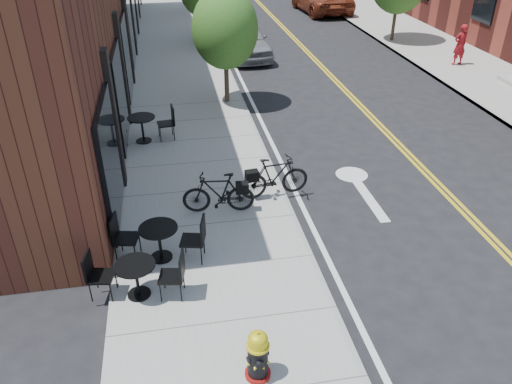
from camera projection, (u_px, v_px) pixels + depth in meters
ground at (313, 260)px, 10.20m from camera, size 120.00×120.00×0.00m
sidewalk_near at (186, 95)px, 18.30m from camera, size 4.00×70.00×0.12m
sidewalk_far at (484, 77)px, 20.13m from camera, size 4.00×70.00×0.12m
tree_near_a at (225, 29)px, 16.36m from camera, size 2.20×2.20×3.81m
fire_hydrant at (258, 355)px, 7.39m from camera, size 0.51×0.51×0.91m
bicycle_left at (218, 193)px, 11.28m from camera, size 1.68×0.66×0.99m
bicycle_right at (275, 177)px, 11.88m from camera, size 1.74×0.67×1.02m
bistro_set_a at (159, 238)px, 9.81m from camera, size 1.82×0.92×0.96m
bistro_set_b at (136, 275)px, 8.90m from camera, size 1.73×0.85×0.91m
bistro_set_c at (142, 126)px, 14.52m from camera, size 1.88×0.88×1.00m
parked_car_a at (245, 40)px, 22.49m from camera, size 2.11×4.54×1.51m
parked_car_b at (231, 23)px, 25.10m from camera, size 2.17×5.15×1.65m
pedestrian at (460, 45)px, 20.97m from camera, size 0.67×0.49×1.69m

